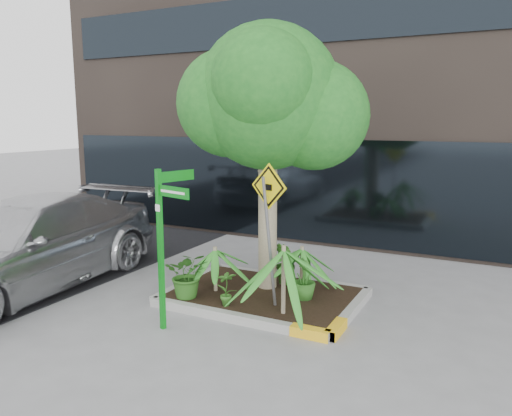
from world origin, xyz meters
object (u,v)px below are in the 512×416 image
at_px(tree, 269,97).
at_px(parked_car, 25,245).
at_px(cattle_sign, 269,212).
at_px(street_sign_post, 165,232).

bearing_deg(tree, parked_car, -157.13).
bearing_deg(cattle_sign, street_sign_post, -119.23).
relative_size(tree, parked_car, 0.83).
distance_m(tree, parked_car, 5.32).
distance_m(tree, street_sign_post, 3.00).
xyz_separation_m(street_sign_post, cattle_sign, (1.20, 1.12, 0.22)).
relative_size(parked_car, cattle_sign, 2.49).
xyz_separation_m(tree, parked_car, (-4.22, -1.78, -2.70)).
distance_m(parked_car, cattle_sign, 4.85).
bearing_deg(parked_car, tree, 19.42).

